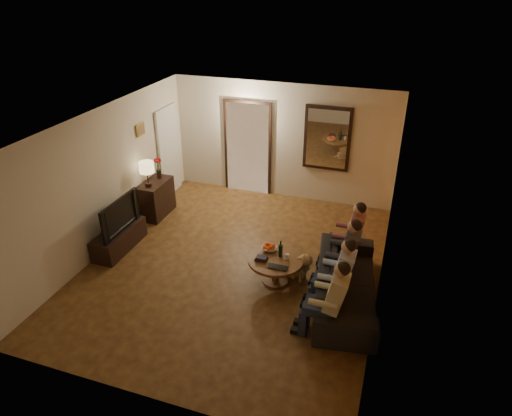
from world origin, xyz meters
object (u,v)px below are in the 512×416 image
(person_a, at_px, (331,303))
(person_d, at_px, (350,238))
(dog, at_px, (296,263))
(wine_bottle, at_px, (281,248))
(person_c, at_px, (344,257))
(laptop, at_px, (277,269))
(dresser, at_px, (156,198))
(tv, at_px, (115,214))
(bowl, at_px, (269,248))
(table_lamp, at_px, (147,174))
(coffee_table, at_px, (276,270))
(person_b, at_px, (338,278))
(sofa, at_px, (346,282))
(tv_stand, at_px, (119,239))

(person_a, distance_m, person_d, 1.80)
(dog, height_order, wine_bottle, wine_bottle)
(person_c, xyz_separation_m, laptop, (-0.99, -0.47, -0.14))
(person_a, distance_m, laptop, 1.24)
(dresser, height_order, tv, tv)
(person_d, xyz_separation_m, dog, (-0.80, -0.56, -0.32))
(bowl, bearing_deg, table_lamp, 160.54)
(person_c, height_order, person_d, same)
(person_a, bearing_deg, wine_bottle, 133.23)
(person_c, distance_m, coffee_table, 1.17)
(person_a, xyz_separation_m, bowl, (-1.27, 1.23, -0.12))
(laptop, bearing_deg, dog, 70.89)
(person_c, xyz_separation_m, wine_bottle, (-1.04, -0.09, 0.01))
(wine_bottle, bearing_deg, person_c, 5.15)
(dresser, xyz_separation_m, tv, (0.00, -1.42, 0.35))
(tv, relative_size, coffee_table, 1.20)
(person_a, bearing_deg, person_d, 90.00)
(person_a, xyz_separation_m, person_c, (0.00, 1.20, 0.00))
(wine_bottle, bearing_deg, table_lamp, 159.92)
(person_d, xyz_separation_m, coffee_table, (-1.09, -0.79, -0.38))
(dog, xyz_separation_m, wine_bottle, (-0.24, -0.13, 0.32))
(wine_bottle, bearing_deg, laptop, -82.50)
(dresser, xyz_separation_m, person_b, (4.16, -1.87, 0.22))
(person_c, relative_size, dog, 2.14)
(dresser, xyz_separation_m, table_lamp, (0.00, -0.22, 0.65))
(sofa, distance_m, person_a, 0.94)
(bowl, bearing_deg, dresser, 156.77)
(dresser, distance_m, person_b, 4.57)
(dog, bearing_deg, wine_bottle, -127.10)
(tv_stand, xyz_separation_m, coffee_table, (3.07, -0.05, 0.02))
(coffee_table, bearing_deg, wine_bottle, 63.43)
(person_c, relative_size, laptop, 3.65)
(tv, xyz_separation_m, person_b, (4.16, -0.45, -0.13))
(table_lamp, xyz_separation_m, dog, (3.36, -1.01, -0.75))
(coffee_table, bearing_deg, dresser, 154.56)
(dresser, distance_m, person_a, 4.84)
(sofa, bearing_deg, person_c, 10.27)
(person_d, relative_size, coffee_table, 1.29)
(laptop, bearing_deg, person_a, -35.48)
(person_c, bearing_deg, wine_bottle, -174.85)
(table_lamp, distance_m, person_d, 4.21)
(person_d, bearing_deg, wine_bottle, -146.29)
(person_c, distance_m, person_d, 0.60)
(person_a, relative_size, person_c, 1.00)
(tv, xyz_separation_m, person_a, (4.16, -1.05, -0.13))
(sofa, bearing_deg, bowl, 68.43)
(dresser, height_order, bowl, dresser)
(person_b, bearing_deg, person_a, -90.00)
(dog, bearing_deg, coffee_table, -117.32)
(person_a, bearing_deg, dresser, 149.34)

